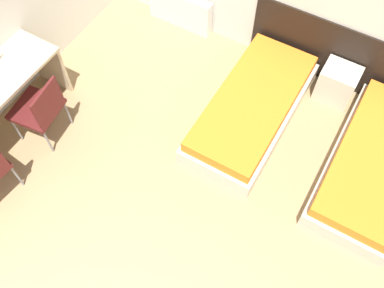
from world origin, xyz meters
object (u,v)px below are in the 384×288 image
object	(u,v)px
bed_near_door	(374,163)
nightstand	(337,83)
chair_near_laptop	(40,108)
bed_near_window	(252,108)

from	to	relation	value
bed_near_door	nightstand	bearing A→B (deg)	132.40
nightstand	bed_near_door	bearing A→B (deg)	-47.60
nightstand	chair_near_laptop	bearing A→B (deg)	-140.47
bed_near_window	bed_near_door	world-z (taller)	same
bed_near_door	chair_near_laptop	bearing A→B (deg)	-157.80
bed_near_window	chair_near_laptop	distance (m)	2.35
bed_near_door	nightstand	world-z (taller)	nightstand
bed_near_window	bed_near_door	size ratio (longest dim) A/B	1.00
nightstand	chair_near_laptop	size ratio (longest dim) A/B	0.54
bed_near_window	nightstand	xyz separation A→B (m)	(0.72, 0.79, 0.05)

